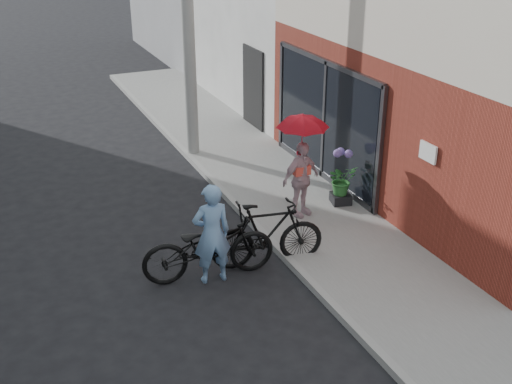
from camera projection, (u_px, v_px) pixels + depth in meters
ground at (255, 299)px, 9.75m from camera, size 80.00×80.00×0.00m
sidewalk at (313, 216)px, 12.17m from camera, size 2.20×24.00×0.12m
curb at (257, 228)px, 11.74m from camera, size 0.12×24.00×0.12m
utility_pole at (187, 4)px, 13.68m from camera, size 0.28×0.28×7.00m
officer at (212, 234)px, 9.90m from camera, size 0.63×0.44×1.66m
bike_left at (208, 246)px, 10.10m from camera, size 2.20×1.00×1.12m
bike_right at (267, 234)px, 10.44m from camera, size 1.96×0.87×1.14m
kimono_woman at (301, 179)px, 11.80m from camera, size 0.91×0.56×1.44m
parasol at (303, 121)px, 11.34m from camera, size 0.90×0.90×0.79m
planter at (341, 198)px, 12.52m from camera, size 0.44×0.44×0.19m
potted_plant at (342, 180)px, 12.35m from camera, size 0.54×0.47×0.60m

